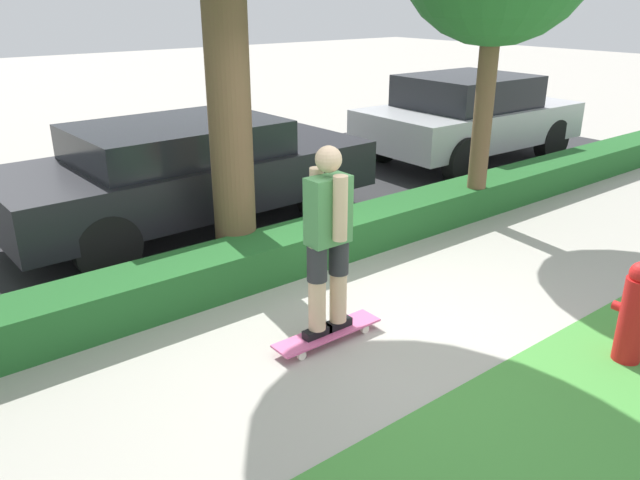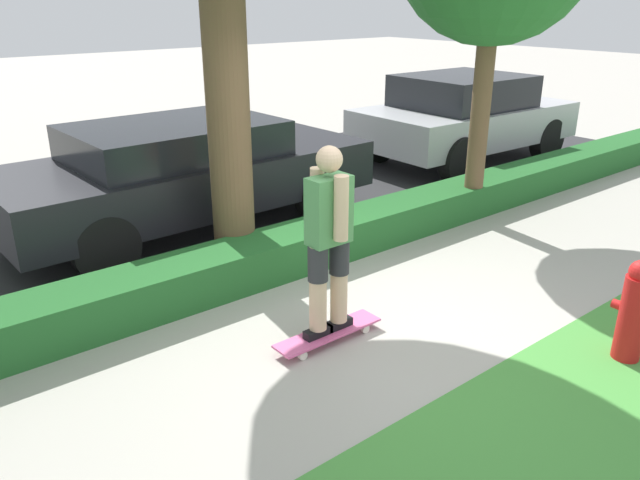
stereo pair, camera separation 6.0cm
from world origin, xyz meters
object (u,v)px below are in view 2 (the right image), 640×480
Objects in this scene: skateboard at (328,333)px; parked_car_rear at (464,116)px; fire_hydrant at (634,311)px; skater_person at (329,238)px; parked_car_middle at (185,171)px.

parked_car_rear reaches higher than skateboard.
parked_car_rear is 6.56m from fire_hydrant.
skater_person is 1.85× the size of fire_hydrant.
parked_car_rear is (5.86, 3.34, -0.15)m from skater_person.
skater_person reaches higher than skateboard.
skateboard is 6.79m from parked_car_rear.
fire_hydrant is (1.72, -1.74, 0.36)m from skateboard.
parked_car_rear is at bearing 29.66° from skateboard.
parked_car_rear reaches higher than fire_hydrant.
skateboard is 1.17× the size of fire_hydrant.
skater_person reaches higher than parked_car_middle.
fire_hydrant is at bearing -45.25° from skater_person.
parked_car_middle is at bearing 82.69° from skater_person.
skater_person is at bearing 134.75° from fire_hydrant.
parked_car_middle is 5.44m from parked_car_rear.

